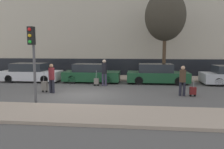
{
  "coord_description": "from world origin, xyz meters",
  "views": [
    {
      "loc": [
        2.95,
        -11.78,
        2.56
      ],
      "look_at": [
        1.45,
        1.8,
        0.95
      ],
      "focal_mm": 35.0,
      "sensor_mm": 36.0,
      "label": 1
    }
  ],
  "objects_px": {
    "pedestrian_left": "(52,77)",
    "bare_tree_near_crossing": "(165,16)",
    "parked_car_0": "(31,73)",
    "trolley_center": "(96,81)",
    "trolley_right": "(193,91)",
    "traffic_light": "(33,50)",
    "trolley_left": "(45,86)",
    "parked_car_1": "(91,74)",
    "parked_car_2": "(157,74)",
    "pedestrian_right": "(183,79)",
    "pedestrian_center": "(104,71)"
  },
  "relations": [
    {
      "from": "parked_car_2",
      "to": "pedestrian_center",
      "type": "bearing_deg",
      "value": -156.3
    },
    {
      "from": "pedestrian_right",
      "to": "trolley_center",
      "type": "bearing_deg",
      "value": -18.15
    },
    {
      "from": "pedestrian_left",
      "to": "trolley_center",
      "type": "distance_m",
      "value": 3.52
    },
    {
      "from": "parked_car_0",
      "to": "trolley_center",
      "type": "xyz_separation_m",
      "value": [
        5.5,
        -1.45,
        -0.35
      ]
    },
    {
      "from": "parked_car_0",
      "to": "bare_tree_near_crossing",
      "type": "relative_size",
      "value": 0.65
    },
    {
      "from": "pedestrian_center",
      "to": "pedestrian_right",
      "type": "xyz_separation_m",
      "value": [
        4.69,
        -2.71,
        -0.12
      ]
    },
    {
      "from": "pedestrian_left",
      "to": "bare_tree_near_crossing",
      "type": "distance_m",
      "value": 10.08
    },
    {
      "from": "pedestrian_center",
      "to": "trolley_right",
      "type": "distance_m",
      "value": 5.98
    },
    {
      "from": "traffic_light",
      "to": "trolley_left",
      "type": "bearing_deg",
      "value": 104.61
    },
    {
      "from": "trolley_right",
      "to": "parked_car_2",
      "type": "bearing_deg",
      "value": 108.77
    },
    {
      "from": "pedestrian_center",
      "to": "parked_car_2",
      "type": "bearing_deg",
      "value": 23.84
    },
    {
      "from": "pedestrian_left",
      "to": "pedestrian_center",
      "type": "distance_m",
      "value": 3.83
    },
    {
      "from": "parked_car_1",
      "to": "parked_car_0",
      "type": "bearing_deg",
      "value": -179.14
    },
    {
      "from": "parked_car_2",
      "to": "pedestrian_right",
      "type": "relative_size",
      "value": 2.72
    },
    {
      "from": "parked_car_1",
      "to": "bare_tree_near_crossing",
      "type": "bearing_deg",
      "value": 15.84
    },
    {
      "from": "parked_car_1",
      "to": "pedestrian_left",
      "type": "distance_m",
      "value": 4.5
    },
    {
      "from": "parked_car_1",
      "to": "trolley_left",
      "type": "distance_m",
      "value": 4.53
    },
    {
      "from": "parked_car_2",
      "to": "pedestrian_right",
      "type": "distance_m",
      "value": 4.46
    },
    {
      "from": "parked_car_0",
      "to": "parked_car_2",
      "type": "distance_m",
      "value": 9.78
    },
    {
      "from": "trolley_right",
      "to": "trolley_center",
      "type": "bearing_deg",
      "value": 154.2
    },
    {
      "from": "traffic_light",
      "to": "parked_car_1",
      "type": "bearing_deg",
      "value": 79.89
    },
    {
      "from": "parked_car_2",
      "to": "pedestrian_left",
      "type": "distance_m",
      "value": 7.76
    },
    {
      "from": "pedestrian_right",
      "to": "trolley_right",
      "type": "xyz_separation_m",
      "value": [
        0.54,
        -0.09,
        -0.62
      ]
    },
    {
      "from": "parked_car_0",
      "to": "parked_car_1",
      "type": "relative_size",
      "value": 1.06
    },
    {
      "from": "traffic_light",
      "to": "bare_tree_near_crossing",
      "type": "height_order",
      "value": "bare_tree_near_crossing"
    },
    {
      "from": "trolley_left",
      "to": "trolley_center",
      "type": "xyz_separation_m",
      "value": [
        2.65,
        2.55,
        -0.06
      ]
    },
    {
      "from": "traffic_light",
      "to": "parked_car_0",
      "type": "bearing_deg",
      "value": 117.67
    },
    {
      "from": "parked_car_0",
      "to": "trolley_left",
      "type": "relative_size",
      "value": 3.82
    },
    {
      "from": "pedestrian_left",
      "to": "trolley_center",
      "type": "relative_size",
      "value": 1.6
    },
    {
      "from": "pedestrian_center",
      "to": "traffic_light",
      "type": "relative_size",
      "value": 0.52
    },
    {
      "from": "parked_car_0",
      "to": "trolley_center",
      "type": "height_order",
      "value": "parked_car_0"
    },
    {
      "from": "parked_car_2",
      "to": "bare_tree_near_crossing",
      "type": "height_order",
      "value": "bare_tree_near_crossing"
    },
    {
      "from": "parked_car_2",
      "to": "trolley_right",
      "type": "height_order",
      "value": "parked_car_2"
    },
    {
      "from": "parked_car_0",
      "to": "trolley_right",
      "type": "distance_m",
      "value": 12.06
    },
    {
      "from": "trolley_right",
      "to": "bare_tree_near_crossing",
      "type": "distance_m",
      "value": 7.67
    },
    {
      "from": "parked_car_2",
      "to": "pedestrian_center",
      "type": "xyz_separation_m",
      "value": [
        -3.73,
        -1.64,
        0.37
      ]
    },
    {
      "from": "parked_car_1",
      "to": "trolley_left",
      "type": "height_order",
      "value": "parked_car_1"
    },
    {
      "from": "parked_car_2",
      "to": "traffic_light",
      "type": "bearing_deg",
      "value": -131.53
    },
    {
      "from": "trolley_center",
      "to": "traffic_light",
      "type": "height_order",
      "value": "traffic_light"
    },
    {
      "from": "parked_car_0",
      "to": "bare_tree_near_crossing",
      "type": "xyz_separation_m",
      "value": [
        10.45,
        1.67,
        4.44
      ]
    },
    {
      "from": "parked_car_1",
      "to": "traffic_light",
      "type": "xyz_separation_m",
      "value": [
        -1.23,
        -6.89,
        1.87
      ]
    },
    {
      "from": "parked_car_1",
      "to": "traffic_light",
      "type": "bearing_deg",
      "value": -100.11
    },
    {
      "from": "pedestrian_right",
      "to": "pedestrian_center",
      "type": "bearing_deg",
      "value": -20.82
    },
    {
      "from": "parked_car_1",
      "to": "trolley_right",
      "type": "xyz_separation_m",
      "value": [
        6.48,
        -4.33,
        -0.35
      ]
    },
    {
      "from": "parked_car_2",
      "to": "bare_tree_near_crossing",
      "type": "distance_m",
      "value": 4.72
    },
    {
      "from": "pedestrian_center",
      "to": "bare_tree_near_crossing",
      "type": "distance_m",
      "value": 6.76
    },
    {
      "from": "pedestrian_center",
      "to": "traffic_light",
      "type": "bearing_deg",
      "value": -114.59
    },
    {
      "from": "parked_car_2",
      "to": "trolley_center",
      "type": "xyz_separation_m",
      "value": [
        -4.28,
        -1.64,
        -0.36
      ]
    },
    {
      "from": "pedestrian_left",
      "to": "pedestrian_center",
      "type": "bearing_deg",
      "value": 64.13
    },
    {
      "from": "pedestrian_right",
      "to": "bare_tree_near_crossing",
      "type": "xyz_separation_m",
      "value": [
        -0.29,
        5.84,
        4.17
      ]
    }
  ]
}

